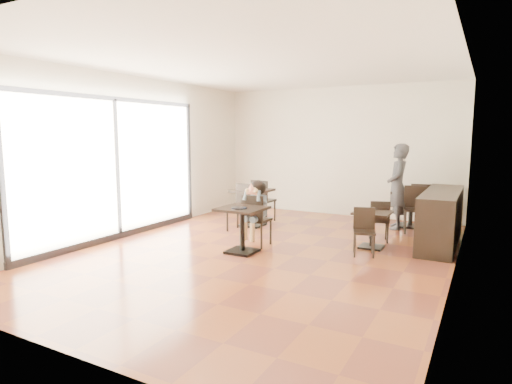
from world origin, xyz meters
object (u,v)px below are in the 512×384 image
Objects in this scene: adult_patron at (397,186)px; cafe_table_mid at (372,230)px; cafe_table_back at (411,209)px; chair_back_b at (415,210)px; child_table at (242,230)px; chair_back_a at (420,205)px; chair_mid_a at (379,221)px; child_chair at (257,220)px; chair_left_b at (240,208)px; child at (257,213)px; cafe_table_left at (252,208)px; chair_left_a at (264,201)px; chair_mid_b at (364,232)px.

adult_patron reaches higher than cafe_table_mid.
cafe_table_back is 0.58m from chair_back_b.
chair_back_a is (2.39, 3.73, 0.09)m from child_table.
chair_mid_a is 0.83× the size of chair_back_a.
chair_mid_a is 1.87m from chair_back_a.
chair_left_b is (-0.90, 0.89, 0.02)m from child_chair.
chair_back_a is at bearing 39.26° from chair_left_b.
child_chair is 2.08m from cafe_table_mid.
child_table is 0.59m from child.
chair_back_a is at bearing 49.90° from cafe_table_back.
chair_mid_a is at bearing -15.14° from adult_patron.
cafe_table_mid is 1.69m from chair_back_b.
child reaches higher than cafe_table_left.
chair_mid_a is at bearing 172.14° from chair_left_a.
chair_mid_b is at bearing -7.86° from chair_left_b.
chair_back_b is (0.49, 2.16, 0.08)m from chair_mid_b.
cafe_table_mid is at bearing 72.61° from chair_mid_b.
chair_mid_a is (1.89, 1.38, -0.20)m from child.
child is 1.71m from cafe_table_left.
chair_left_a is at bearing 8.34° from chair_back_a.
child_chair is 0.52× the size of adult_patron.
chair_left_a is at bearing -65.60° from child_chair.
chair_left_b is at bearing -7.32° from chair_mid_a.
chair_mid_a is at bearing 63.03° from chair_back_a.
adult_patron is at bearing 58.65° from child_table.
child is at bearing 171.12° from chair_mid_b.
chair_left_b is 1.02× the size of chair_back_a.
chair_mid_a is (1.89, 1.38, -0.08)m from child_chair.
child_table is at bearing -90.00° from child.
child_table is at bearing -122.14° from cafe_table_back.
chair_left_b is (-3.13, -2.10, 0.09)m from cafe_table_back.
chair_mid_a is at bearing -1.09° from cafe_table_left.
child is at bearing -57.90° from cafe_table_left.
child is 3.98m from chair_back_a.
adult_patron is 0.78m from chair_back_a.
chair_back_b is (3.29, 0.45, -0.01)m from chair_left_a.
chair_back_b is at bearing 78.34° from chair_back_a.
cafe_table_back reaches higher than chair_mid_a.
cafe_table_back reaches higher than child_table.
child_chair is 1.20× the size of chair_mid_b.
child is at bearing 90.00° from child_table.
adult_patron is 3.18m from cafe_table_left.
cafe_table_mid is 0.83× the size of chair_mid_b.
chair_back_b is at bearing -73.53° from cafe_table_back.
chair_left_b is at bearing -90.00° from cafe_table_left.
chair_left_b is at bearing 23.27° from chair_back_a.
adult_patron is 2.46m from chair_mid_b.
chair_mid_a is 2.86m from chair_left_a.
cafe_table_left is 3.02m from chair_mid_b.
cafe_table_mid is 0.83× the size of cafe_table_back.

